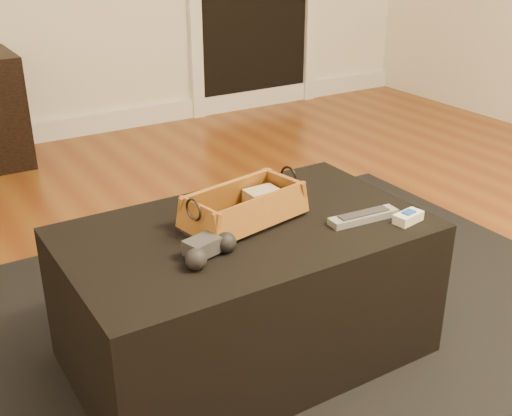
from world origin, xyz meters
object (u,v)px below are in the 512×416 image
ottoman (246,292)px  tv_remote (243,218)px  wicker_basket (244,209)px  silver_remote (363,217)px  game_controller (208,249)px  cream_gadget (408,217)px

ottoman → tv_remote: tv_remote is taller
wicker_basket → silver_remote: 0.34m
game_controller → silver_remote: game_controller is taller
wicker_basket → game_controller: size_ratio=2.16×
ottoman → game_controller: game_controller is taller
game_controller → silver_remote: bearing=-3.8°
ottoman → silver_remote: bearing=-24.4°
silver_remote → ottoman: bearing=155.6°
ottoman → tv_remote: 0.23m
tv_remote → cream_gadget: bearing=-45.7°
tv_remote → wicker_basket: (0.01, 0.02, 0.02)m
tv_remote → cream_gadget: same height
ottoman → wicker_basket: bearing=68.5°
cream_gadget → tv_remote: bearing=151.0°
cream_gadget → ottoman: bearing=152.3°
cream_gadget → game_controller: bearing=169.5°
wicker_basket → silver_remote: (0.29, -0.17, -0.03)m
ottoman → game_controller: bearing=-148.8°
silver_remote → tv_remote: bearing=153.9°
tv_remote → wicker_basket: wicker_basket is taller
wicker_basket → game_controller: wicker_basket is taller
ottoman → cream_gadget: size_ratio=10.70×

